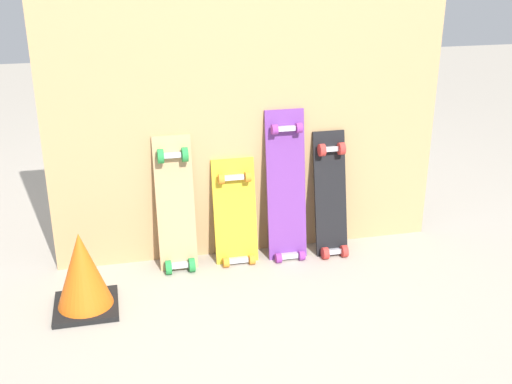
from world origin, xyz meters
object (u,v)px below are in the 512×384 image
at_px(skateboard_natural, 176,210).
at_px(traffic_cone, 82,273).
at_px(skateboard_purple, 286,193).
at_px(skateboard_yellow, 235,218).
at_px(skateboard_black, 331,200).

relative_size(skateboard_natural, traffic_cone, 1.95).
bearing_deg(skateboard_natural, skateboard_purple, 0.06).
relative_size(skateboard_yellow, skateboard_black, 0.85).
relative_size(skateboard_yellow, skateboard_purple, 0.72).
distance_m(skateboard_natural, skateboard_black, 0.79).
relative_size(skateboard_natural, skateboard_black, 1.03).
bearing_deg(traffic_cone, skateboard_purple, 17.31).
bearing_deg(skateboard_black, skateboard_yellow, 177.93).
xyz_separation_m(skateboard_yellow, traffic_cone, (-0.74, -0.31, -0.04)).
xyz_separation_m(skateboard_natural, skateboard_purple, (0.55, 0.00, 0.04)).
bearing_deg(skateboard_yellow, traffic_cone, -156.91).
distance_m(skateboard_natural, skateboard_purple, 0.56).
height_order(skateboard_black, traffic_cone, skateboard_black).
bearing_deg(skateboard_natural, skateboard_black, -1.00).
bearing_deg(skateboard_yellow, skateboard_black, -2.07).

